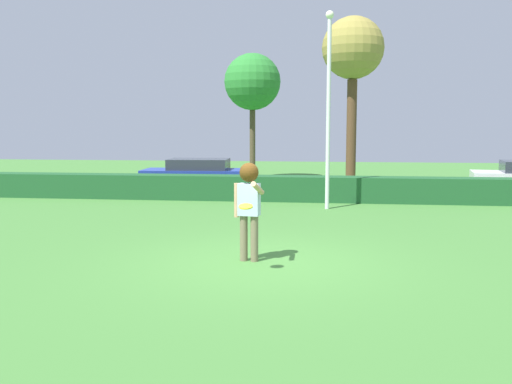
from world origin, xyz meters
TOP-DOWN VIEW (x-y plane):
  - ground_plane at (0.00, 0.00)m, footprint 60.00×60.00m
  - person at (-0.24, 0.10)m, footprint 0.56×0.79m
  - frisbee at (-0.16, -0.81)m, footprint 0.23×0.23m
  - lamppost at (1.18, 6.85)m, footprint 0.24×0.24m
  - hedge_row at (0.00, 8.54)m, footprint 23.64×0.90m
  - parked_car_blue at (-3.62, 10.70)m, footprint 4.28×1.97m
  - maple_tree at (-2.27, 15.92)m, footprint 2.60×2.60m
  - bare_elm_tree at (2.13, 12.81)m, footprint 2.44×2.44m

SIDE VIEW (x-z plane):
  - ground_plane at x=0.00m, z-range 0.00..0.00m
  - hedge_row at x=0.00m, z-range 0.00..0.82m
  - parked_car_blue at x=-3.62m, z-range 0.06..1.31m
  - frisbee at x=-0.16m, z-range 1.10..1.17m
  - person at x=-0.24m, z-range 0.25..2.05m
  - lamppost at x=1.18m, z-range 0.31..6.08m
  - maple_tree at x=-2.27m, z-range 1.57..7.38m
  - bare_elm_tree at x=2.13m, z-range 2.01..8.76m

